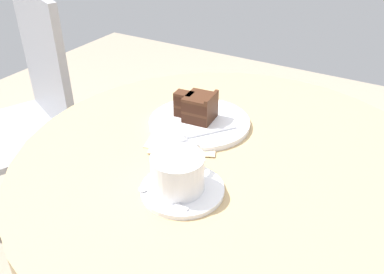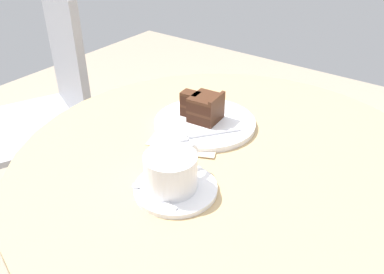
{
  "view_description": "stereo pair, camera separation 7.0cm",
  "coord_description": "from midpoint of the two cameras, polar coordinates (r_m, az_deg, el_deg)",
  "views": [
    {
      "loc": [
        -0.61,
        -0.27,
        1.15
      ],
      "look_at": [
        -0.03,
        0.07,
        0.73
      ],
      "focal_mm": 38.0,
      "sensor_mm": 36.0,
      "label": 1
    },
    {
      "loc": [
        -0.57,
        -0.33,
        1.15
      ],
      "look_at": [
        -0.03,
        0.07,
        0.73
      ],
      "focal_mm": 38.0,
      "sensor_mm": 36.0,
      "label": 2
    }
  ],
  "objects": [
    {
      "name": "fork",
      "position": [
        0.84,
        3.01,
        0.1
      ],
      "size": [
        0.13,
        0.11,
        0.0
      ],
      "rotation": [
        0.0,
        0.0,
        2.49
      ],
      "color": "silver",
      "rests_on": "cake_plate"
    },
    {
      "name": "napkin",
      "position": [
        0.87,
        1.88,
        0.21
      ],
      "size": [
        0.2,
        0.19,
        0.0
      ],
      "rotation": [
        0.0,
        0.0,
        3.43
      ],
      "color": "beige",
      "rests_on": "cafe_table"
    },
    {
      "name": "coffee_cup",
      "position": [
        0.69,
        -0.03,
        -4.78
      ],
      "size": [
        0.12,
        0.09,
        0.07
      ],
      "color": "white",
      "rests_on": "saucer"
    },
    {
      "name": "cafe_chair",
      "position": [
        1.43,
        -18.42,
        4.65
      ],
      "size": [
        0.5,
        0.5,
        0.89
      ],
      "rotation": [
        0.0,
        0.0,
        4.3
      ],
      "color": "#9E9EA3",
      "rests_on": "ground"
    },
    {
      "name": "teaspoon",
      "position": [
        0.7,
        -3.27,
        -7.76
      ],
      "size": [
        0.02,
        0.1,
        0.0
      ],
      "rotation": [
        0.0,
        0.0,
        1.47
      ],
      "color": "silver",
      "rests_on": "saucer"
    },
    {
      "name": "cake_slice",
      "position": [
        0.9,
        3.86,
        4.12
      ],
      "size": [
        0.07,
        0.09,
        0.06
      ],
      "rotation": [
        0.0,
        0.0,
        1.66
      ],
      "color": "#381E14",
      "rests_on": "cake_plate"
    },
    {
      "name": "cake_plate",
      "position": [
        0.91,
        4.01,
        1.93
      ],
      "size": [
        0.22,
        0.22,
        0.01
      ],
      "color": "white",
      "rests_on": "cafe_table"
    },
    {
      "name": "saucer",
      "position": [
        0.72,
        0.49,
        -7.33
      ],
      "size": [
        0.15,
        0.15,
        0.01
      ],
      "color": "white",
      "rests_on": "cafe_table"
    },
    {
      "name": "cafe_table",
      "position": [
        0.87,
        7.22,
        -9.01
      ],
      "size": [
        0.86,
        0.86,
        0.69
      ],
      "color": "tan",
      "rests_on": "ground"
    }
  ]
}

